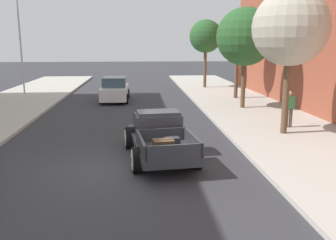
% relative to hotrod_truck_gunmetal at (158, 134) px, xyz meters
% --- Properties ---
extents(ground_plane, '(140.00, 140.00, 0.00)m').
position_rel_hotrod_truck_gunmetal_xyz_m(ground_plane, '(-1.48, -1.28, -0.75)').
color(ground_plane, '#333338').
extents(sidewalk_right, '(5.50, 64.00, 0.15)m').
position_rel_hotrod_truck_gunmetal_xyz_m(sidewalk_right, '(5.77, -1.28, -0.68)').
color(sidewalk_right, '#B7B2A8').
rests_on(sidewalk_right, ground).
extents(hotrod_truck_gunmetal, '(2.53, 5.06, 1.58)m').
position_rel_hotrod_truck_gunmetal_xyz_m(hotrod_truck_gunmetal, '(0.00, 0.00, 0.00)').
color(hotrod_truck_gunmetal, '#333338').
rests_on(hotrod_truck_gunmetal, ground).
extents(car_background_white, '(1.91, 4.32, 1.65)m').
position_rel_hotrod_truck_gunmetal_xyz_m(car_background_white, '(-2.28, 12.66, 0.01)').
color(car_background_white, silver).
rests_on(car_background_white, ground).
extents(pedestrian_sidewalk_right, '(0.53, 0.22, 1.65)m').
position_rel_hotrod_truck_gunmetal_xyz_m(pedestrian_sidewalk_right, '(6.08, 3.25, 0.33)').
color(pedestrian_sidewalk_right, brown).
rests_on(pedestrian_sidewalk_right, sidewalk_right).
extents(flagpole, '(1.74, 0.16, 9.16)m').
position_rel_hotrod_truck_gunmetal_xyz_m(flagpole, '(-9.06, 15.80, 5.02)').
color(flagpole, '#B2B2B7').
rests_on(flagpole, sidewalk_left).
extents(street_tree_nearest, '(3.06, 3.06, 5.87)m').
position_rel_hotrod_truck_gunmetal_xyz_m(street_tree_nearest, '(5.43, 2.21, 3.72)').
color(street_tree_nearest, brown).
rests_on(street_tree_nearest, sidewalk_right).
extents(street_tree_second, '(3.32, 3.32, 5.77)m').
position_rel_hotrod_truck_gunmetal_xyz_m(street_tree_second, '(5.48, 8.52, 3.49)').
color(street_tree_second, brown).
rests_on(street_tree_second, sidewalk_right).
extents(street_tree_third, '(2.36, 2.36, 5.63)m').
position_rel_hotrod_truck_gunmetal_xyz_m(street_tree_third, '(6.09, 12.38, 3.80)').
color(street_tree_third, brown).
rests_on(street_tree_third, sidewalk_right).
extents(street_tree_farthest, '(2.78, 2.78, 5.73)m').
position_rel_hotrod_truck_gunmetal_xyz_m(street_tree_farthest, '(5.10, 18.87, 3.71)').
color(street_tree_farthest, brown).
rests_on(street_tree_farthest, sidewalk_right).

